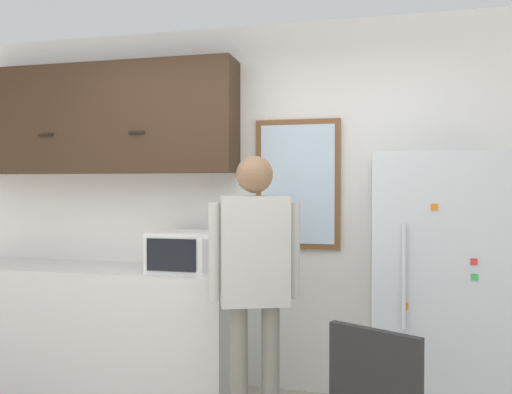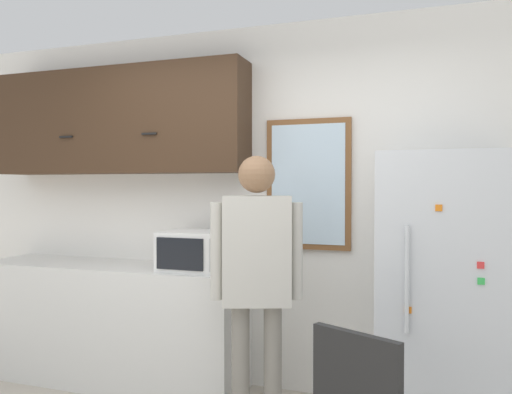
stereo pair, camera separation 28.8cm
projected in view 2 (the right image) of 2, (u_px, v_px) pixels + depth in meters
back_wall at (264, 207)px, 3.75m from camera, size 6.00×0.06×2.70m
counter at (111, 323)px, 3.85m from camera, size 2.12×0.55×0.91m
upper_cabinets at (119, 122)px, 3.93m from camera, size 2.12×0.33×0.82m
microwave at (199, 251)px, 3.58m from camera, size 0.50×0.42×0.28m
person at (257, 265)px, 3.01m from camera, size 0.53×0.34×1.69m
refrigerator at (446, 294)px, 3.01m from camera, size 0.80×0.67×1.71m
window at (308, 184)px, 3.59m from camera, size 0.62×0.05×0.94m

